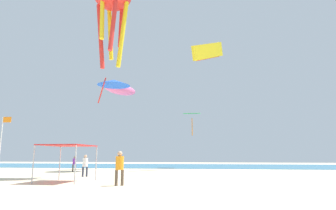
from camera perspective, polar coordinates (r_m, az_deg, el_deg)
The scene contains 12 objects.
ground at distance 19.20m, azimuth -2.29°, elevation -15.00°, with size 110.00×110.00×0.10m, color beige.
ocean_strip at distance 48.38m, azimuth 4.47°, elevation -11.85°, with size 110.00×21.55×0.03m, color teal.
canopy_tent at distance 19.98m, azimuth -19.08°, elevation -7.78°, with size 2.74×3.16×2.33m.
person_near_tent at distance 32.88m, azimuth -17.91°, elevation -10.70°, with size 0.38×0.38×1.60m.
person_leftmost at distance 16.85m, azimuth -9.49°, elevation -11.60°, with size 0.46×0.45×1.90m.
person_central at distance 24.54m, azimuth -15.96°, elevation -11.05°, with size 0.41×0.41×1.72m.
banner_flag at distance 21.02m, azimuth -29.90°, elevation -6.51°, with size 0.61×0.06×4.07m.
kite_delta_blue at distance 33.92m, azimuth -10.61°, elevation 4.34°, with size 5.16×5.16×2.94m.
kite_inflatable_pink at distance 38.43m, azimuth -9.31°, elevation 3.07°, with size 4.28×5.08×2.03m.
kite_diamond_green at distance 40.86m, azimuth 4.73°, elevation -1.91°, with size 2.31×2.30×3.28m.
kite_octopus_red at distance 26.82m, azimuth -10.83°, elevation 19.59°, with size 4.45×4.45×7.59m.
kite_parafoil_yellow at distance 38.27m, azimuth 7.83°, elevation 10.40°, with size 3.98×5.35×3.83m.
Camera 1 is at (3.61, -18.78, 1.64)m, focal length 31.01 mm.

